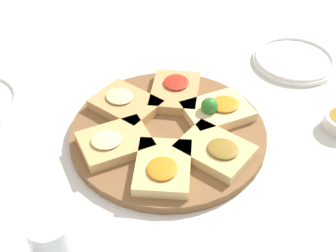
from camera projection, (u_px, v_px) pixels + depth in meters
name	position (u px, v px, depth m)	size (l,w,h in m)	color
ground_plane	(168.00, 137.00, 0.87)	(3.00, 3.00, 0.00)	silver
serving_board	(168.00, 133.00, 0.87)	(0.36, 0.36, 0.02)	brown
focaccia_slice_0	(216.00, 150.00, 0.81)	(0.14, 0.11, 0.03)	#DBB775
focaccia_slice_1	(217.00, 110.00, 0.88)	(0.15, 0.15, 0.04)	#E5C689
focaccia_slice_2	(175.00, 91.00, 0.93)	(0.12, 0.14, 0.03)	tan
focaccia_slice_3	(125.00, 104.00, 0.90)	(0.14, 0.11, 0.03)	tan
focaccia_slice_4	(114.00, 142.00, 0.82)	(0.15, 0.15, 0.03)	tan
focaccia_slice_5	(163.00, 167.00, 0.78)	(0.13, 0.15, 0.03)	#DBB775
plate_right	(294.00, 60.00, 1.05)	(0.18, 0.18, 0.02)	white
water_glass	(53.00, 245.00, 0.64)	(0.06, 0.06, 0.10)	silver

